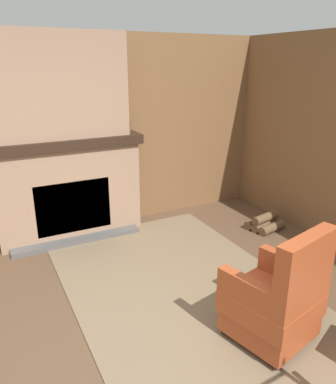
{
  "coord_description": "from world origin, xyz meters",
  "views": [
    {
      "loc": [
        1.83,
        -0.91,
        2.1
      ],
      "look_at": [
        -1.24,
        0.67,
        0.9
      ],
      "focal_mm": 35.0,
      "sensor_mm": 36.0,
      "label": 1
    }
  ],
  "objects_px": {
    "oil_lamp_vase": "(16,134)",
    "storage_case": "(120,127)",
    "firewood_stack": "(265,223)",
    "armchair": "(276,301)",
    "decorative_plate_on_mantel": "(57,129)"
  },
  "relations": [
    {
      "from": "firewood_stack",
      "to": "oil_lamp_vase",
      "type": "bearing_deg",
      "value": -109.59
    },
    {
      "from": "storage_case",
      "to": "oil_lamp_vase",
      "type": "bearing_deg",
      "value": -90.01
    },
    {
      "from": "armchair",
      "to": "decorative_plate_on_mantel",
      "type": "height_order",
      "value": "decorative_plate_on_mantel"
    },
    {
      "from": "armchair",
      "to": "firewood_stack",
      "type": "relative_size",
      "value": 2.02
    },
    {
      "from": "firewood_stack",
      "to": "storage_case",
      "type": "height_order",
      "value": "storage_case"
    },
    {
      "from": "storage_case",
      "to": "armchair",
      "type": "bearing_deg",
      "value": 5.03
    },
    {
      "from": "armchair",
      "to": "storage_case",
      "type": "xyz_separation_m",
      "value": [
        -2.68,
        -0.24,
        0.96
      ]
    },
    {
      "from": "armchair",
      "to": "decorative_plate_on_mantel",
      "type": "distance_m",
      "value": 3.05
    },
    {
      "from": "firewood_stack",
      "to": "oil_lamp_vase",
      "type": "xyz_separation_m",
      "value": [
        -1.01,
        -2.83,
        1.25
      ]
    },
    {
      "from": "armchair",
      "to": "storage_case",
      "type": "relative_size",
      "value": 4.65
    },
    {
      "from": "firewood_stack",
      "to": "storage_case",
      "type": "relative_size",
      "value": 2.3
    },
    {
      "from": "armchair",
      "to": "decorative_plate_on_mantel",
      "type": "xyz_separation_m",
      "value": [
        -2.7,
        -1.02,
        1.0
      ]
    },
    {
      "from": "storage_case",
      "to": "firewood_stack",
      "type": "bearing_deg",
      "value": 57.79
    },
    {
      "from": "armchair",
      "to": "oil_lamp_vase",
      "type": "distance_m",
      "value": 3.21
    },
    {
      "from": "oil_lamp_vase",
      "to": "storage_case",
      "type": "xyz_separation_m",
      "value": [
        0.0,
        1.23,
        -0.01
      ]
    }
  ]
}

